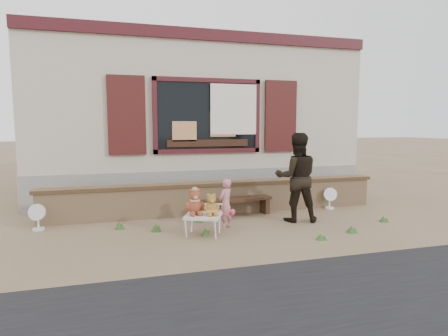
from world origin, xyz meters
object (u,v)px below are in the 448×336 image
object	(u,v)px
bench	(237,203)
teddy_bear_left	(195,201)
adult	(297,177)
folding_chair	(203,217)
teddy_bear_right	(211,204)
child	(226,204)

from	to	relation	value
bench	teddy_bear_left	distance (m)	1.54
teddy_bear_left	adult	world-z (taller)	adult
folding_chair	teddy_bear_right	size ratio (longest dim) A/B	1.98
bench	teddy_bear_left	bearing A→B (deg)	-144.92
teddy_bear_left	teddy_bear_right	world-z (taller)	teddy_bear_left
bench	folding_chair	size ratio (longest dim) A/B	2.02
teddy_bear_right	child	world-z (taller)	child
adult	child	bearing A→B (deg)	21.11
child	adult	size ratio (longest dim) A/B	0.53
bench	teddy_bear_right	xyz separation A→B (m)	(-0.83, -1.16, 0.27)
folding_chair	child	size ratio (longest dim) A/B	0.82
teddy_bear_right	child	distance (m)	0.51
teddy_bear_left	child	world-z (taller)	child
child	adult	xyz separation A→B (m)	(1.46, 0.15, 0.40)
bench	teddy_bear_right	distance (m)	1.45
bench	teddy_bear_left	world-z (taller)	teddy_bear_left
child	adult	world-z (taller)	adult
teddy_bear_left	teddy_bear_right	distance (m)	0.28
teddy_bear_right	adult	world-z (taller)	adult
teddy_bear_left	teddy_bear_right	size ratio (longest dim) A/B	1.20
bench	teddy_bear_right	size ratio (longest dim) A/B	4.00
adult	bench	bearing A→B (deg)	-18.48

